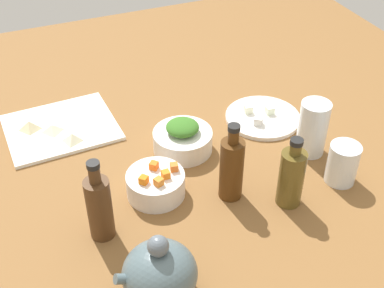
# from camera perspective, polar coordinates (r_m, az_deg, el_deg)

# --- Properties ---
(tabletop) EXTENTS (1.90, 1.90, 0.03)m
(tabletop) POSITION_cam_1_polar(r_m,az_deg,el_deg) (1.34, 0.00, -2.19)
(tabletop) COLOR brown
(tabletop) RESTS_ON ground
(cutting_board) EXTENTS (0.30, 0.26, 0.01)m
(cutting_board) POSITION_cam_1_polar(r_m,az_deg,el_deg) (1.48, -14.26, 1.77)
(cutting_board) COLOR white
(cutting_board) RESTS_ON tabletop
(plate_tofu) EXTENTS (0.21, 0.21, 0.01)m
(plate_tofu) POSITION_cam_1_polar(r_m,az_deg,el_deg) (1.49, 7.79, 2.92)
(plate_tofu) COLOR white
(plate_tofu) RESTS_ON tabletop
(bowl_greens) EXTENTS (0.15, 0.15, 0.06)m
(bowl_greens) POSITION_cam_1_polar(r_m,az_deg,el_deg) (1.35, -1.03, 0.34)
(bowl_greens) COLOR white
(bowl_greens) RESTS_ON tabletop
(bowl_carrots) EXTENTS (0.14, 0.14, 0.06)m
(bowl_carrots) POSITION_cam_1_polar(r_m,az_deg,el_deg) (1.22, -4.02, -4.48)
(bowl_carrots) COLOR white
(bowl_carrots) RESTS_ON tabletop
(teapot) EXTENTS (0.16, 0.14, 0.16)m
(teapot) POSITION_cam_1_polar(r_m,az_deg,el_deg) (1.00, -3.61, -14.02)
(teapot) COLOR #50646A
(teapot) RESTS_ON tabletop
(bottle_0) EXTENTS (0.06, 0.06, 0.18)m
(bottle_0) POSITION_cam_1_polar(r_m,az_deg,el_deg) (1.19, 10.90, -3.56)
(bottle_0) COLOR brown
(bottle_0) RESTS_ON tabletop
(bottle_1) EXTENTS (0.05, 0.05, 0.20)m
(bottle_1) POSITION_cam_1_polar(r_m,az_deg,el_deg) (1.10, -10.18, -6.79)
(bottle_1) COLOR #4B2E18
(bottle_1) RESTS_ON tabletop
(bottle_2) EXTENTS (0.06, 0.06, 0.20)m
(bottle_2) POSITION_cam_1_polar(r_m,az_deg,el_deg) (1.18, 4.38, -2.61)
(bottle_2) COLOR #4F2D10
(bottle_2) RESTS_ON tabletop
(drinking_glass_0) EXTENTS (0.07, 0.07, 0.10)m
(drinking_glass_0) POSITION_cam_1_polar(r_m,az_deg,el_deg) (1.29, 16.27, -2.08)
(drinking_glass_0) COLOR white
(drinking_glass_0) RESTS_ON tabletop
(drinking_glass_1) EXTENTS (0.08, 0.08, 0.15)m
(drinking_glass_1) POSITION_cam_1_polar(r_m,az_deg,el_deg) (1.35, 13.16, 1.71)
(drinking_glass_1) COLOR white
(drinking_glass_1) RESTS_ON tabletop
(carrot_cube_0) EXTENTS (0.02, 0.02, 0.02)m
(carrot_cube_0) POSITION_cam_1_polar(r_m,az_deg,el_deg) (1.17, -3.69, -4.17)
(carrot_cube_0) COLOR orange
(carrot_cube_0) RESTS_ON bowl_carrots
(carrot_cube_1) EXTENTS (0.02, 0.02, 0.02)m
(carrot_cube_1) POSITION_cam_1_polar(r_m,az_deg,el_deg) (1.21, -1.99, -2.56)
(carrot_cube_1) COLOR orange
(carrot_cube_1) RESTS_ON bowl_carrots
(carrot_cube_2) EXTENTS (0.03, 0.03, 0.02)m
(carrot_cube_2) POSITION_cam_1_polar(r_m,az_deg,el_deg) (1.21, -4.23, -2.39)
(carrot_cube_2) COLOR orange
(carrot_cube_2) RESTS_ON bowl_carrots
(carrot_cube_3) EXTENTS (0.03, 0.03, 0.02)m
(carrot_cube_3) POSITION_cam_1_polar(r_m,az_deg,el_deg) (1.18, -5.35, -3.96)
(carrot_cube_3) COLOR orange
(carrot_cube_3) RESTS_ON bowl_carrots
(carrot_cube_4) EXTENTS (0.02, 0.02, 0.02)m
(carrot_cube_4) POSITION_cam_1_polar(r_m,az_deg,el_deg) (1.19, -2.92, -3.37)
(carrot_cube_4) COLOR orange
(carrot_cube_4) RESTS_ON bowl_carrots
(chopped_greens_mound) EXTENTS (0.12, 0.12, 0.03)m
(chopped_greens_mound) POSITION_cam_1_polar(r_m,az_deg,el_deg) (1.32, -1.05, 1.87)
(chopped_greens_mound) COLOR #377024
(chopped_greens_mound) RESTS_ON bowl_greens
(tofu_cube_0) EXTENTS (0.02, 0.02, 0.02)m
(tofu_cube_0) POSITION_cam_1_polar(r_m,az_deg,el_deg) (1.49, 8.56, 3.71)
(tofu_cube_0) COLOR white
(tofu_cube_0) RESTS_ON plate_tofu
(tofu_cube_1) EXTENTS (0.03, 0.03, 0.02)m
(tofu_cube_1) POSITION_cam_1_polar(r_m,az_deg,el_deg) (1.44, 7.34, 2.54)
(tofu_cube_1) COLOR silver
(tofu_cube_1) RESTS_ON plate_tofu
(tofu_cube_2) EXTENTS (0.03, 0.03, 0.02)m
(tofu_cube_2) POSITION_cam_1_polar(r_m,az_deg,el_deg) (1.49, 6.22, 3.85)
(tofu_cube_2) COLOR white
(tofu_cube_2) RESTS_ON plate_tofu
(dumpling_0) EXTENTS (0.06, 0.05, 0.03)m
(dumpling_0) POSITION_cam_1_polar(r_m,az_deg,el_deg) (1.48, -17.46, 1.97)
(dumpling_0) COLOR beige
(dumpling_0) RESTS_ON cutting_board
(dumpling_1) EXTENTS (0.05, 0.05, 0.02)m
(dumpling_1) POSITION_cam_1_polar(r_m,az_deg,el_deg) (1.46, -15.14, 1.72)
(dumpling_1) COLOR beige
(dumpling_1) RESTS_ON cutting_board
(dumpling_2) EXTENTS (0.06, 0.06, 0.02)m
(dumpling_2) POSITION_cam_1_polar(r_m,az_deg,el_deg) (1.41, -13.07, 0.73)
(dumpling_2) COLOR beige
(dumpling_2) RESTS_ON cutting_board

